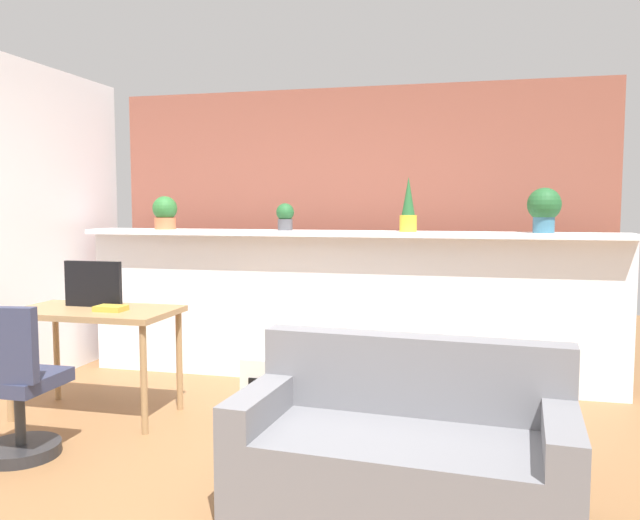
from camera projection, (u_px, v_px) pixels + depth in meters
ground_plane at (264, 485)px, 3.29m from camera, size 12.00×12.00×0.00m
divider_wall at (341, 309)px, 5.18m from camera, size 4.42×0.16×1.21m
plant_shelf at (341, 233)px, 5.09m from camera, size 4.42×0.38×0.04m
brick_wall_behind at (355, 228)px, 5.70m from camera, size 4.42×0.10×2.50m
potted_plant_0 at (165, 212)px, 5.41m from camera, size 0.21×0.21×0.28m
potted_plant_1 at (285, 216)px, 5.18m from camera, size 0.15×0.15×0.22m
potted_plant_2 at (408, 208)px, 4.91m from camera, size 0.13×0.13×0.43m
potted_plant_3 at (544, 208)px, 4.72m from camera, size 0.25×0.25×0.34m
desk at (95, 321)px, 4.33m from camera, size 1.10×0.60×0.75m
tv_monitor at (93, 284)px, 4.40m from camera, size 0.43×0.04×0.32m
office_chair at (13, 394)px, 3.59m from camera, size 0.47×0.47×0.91m
side_cube_shelf at (280, 392)px, 4.08m from camera, size 0.40×0.41×0.50m
book_on_desk at (111, 308)px, 4.23m from camera, size 0.20×0.14×0.04m
couch at (403, 453)px, 3.00m from camera, size 1.61×0.87×0.80m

